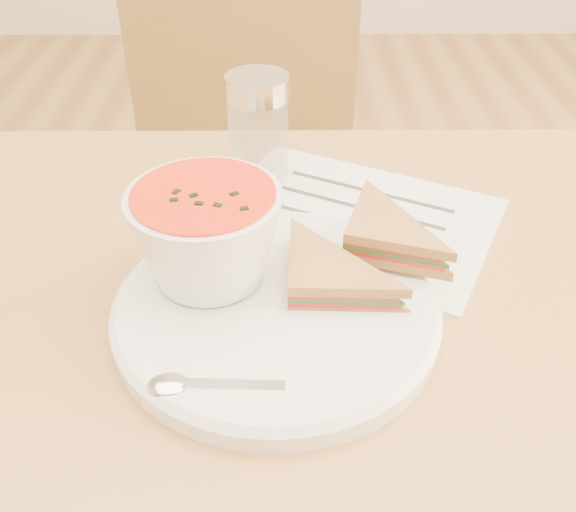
{
  "coord_description": "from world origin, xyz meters",
  "views": [
    {
      "loc": [
        0.01,
        -0.4,
        1.12
      ],
      "look_at": [
        0.01,
        0.02,
        0.8
      ],
      "focal_mm": 40.0,
      "sensor_mm": 36.0,
      "label": 1
    }
  ],
  "objects_px": {
    "plate": "(276,310)",
    "condiment_shaker": "(258,130)",
    "chair_far": "(258,211)",
    "soup_bowl": "(207,240)"
  },
  "relations": [
    {
      "from": "chair_far",
      "to": "plate",
      "type": "distance_m",
      "value": 0.64
    },
    {
      "from": "chair_far",
      "to": "soup_bowl",
      "type": "distance_m",
      "value": 0.64
    },
    {
      "from": "plate",
      "to": "condiment_shaker",
      "type": "relative_size",
      "value": 2.26
    },
    {
      "from": "chair_far",
      "to": "condiment_shaker",
      "type": "xyz_separation_m",
      "value": [
        0.02,
        -0.35,
        0.33
      ]
    },
    {
      "from": "plate",
      "to": "condiment_shaker",
      "type": "distance_m",
      "value": 0.24
    },
    {
      "from": "plate",
      "to": "chair_far",
      "type": "bearing_deg",
      "value": 93.9
    },
    {
      "from": "chair_far",
      "to": "plate",
      "type": "height_order",
      "value": "chair_far"
    },
    {
      "from": "chair_far",
      "to": "soup_bowl",
      "type": "height_order",
      "value": "chair_far"
    },
    {
      "from": "chair_far",
      "to": "plate",
      "type": "bearing_deg",
      "value": 86.2
    },
    {
      "from": "soup_bowl",
      "to": "chair_far",
      "type": "bearing_deg",
      "value": 88.19
    }
  ]
}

